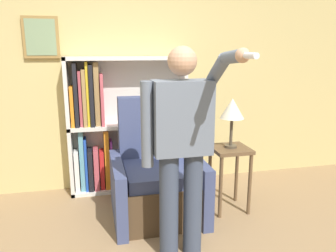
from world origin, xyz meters
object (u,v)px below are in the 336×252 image
(side_table, at_px, (230,162))
(table_lamp, at_px, (232,110))
(bookcase, at_px, (112,128))
(armchair, at_px, (156,180))
(person_standing, at_px, (182,142))

(side_table, relative_size, table_lamp, 1.35)
(bookcase, relative_size, armchair, 1.34)
(bookcase, height_order, side_table, bookcase)
(table_lamp, bearing_deg, person_standing, -136.98)
(bookcase, distance_m, armchair, 0.88)
(side_table, height_order, table_lamp, table_lamp)
(bookcase, height_order, armchair, bookcase)
(table_lamp, bearing_deg, side_table, 63.43)
(person_standing, bearing_deg, table_lamp, 43.02)
(bookcase, bearing_deg, side_table, -34.66)
(armchair, relative_size, person_standing, 0.70)
(bookcase, bearing_deg, table_lamp, -34.66)
(side_table, xyz_separation_m, table_lamp, (-0.00, -0.00, 0.53))
(bookcase, xyz_separation_m, person_standing, (0.43, -1.42, 0.20))
(bookcase, bearing_deg, person_standing, -72.95)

